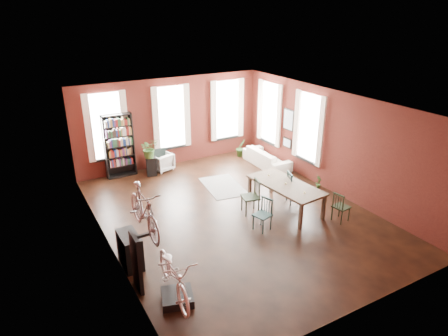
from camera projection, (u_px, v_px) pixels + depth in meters
room at (231, 136)px, 11.18m from camera, size 9.00×9.04×3.22m
dining_table at (285, 196)px, 11.55m from camera, size 1.29×2.41×0.79m
dining_chair_a at (262, 215)px, 10.44m from camera, size 0.50×0.50×0.88m
dining_chair_b at (250, 197)px, 11.28m from camera, size 0.55×0.55×1.00m
dining_chair_c at (341, 207)px, 10.89m from camera, size 0.44×0.44×0.86m
dining_chair_d at (295, 188)px, 11.87m from camera, size 0.58×0.58×0.98m
bookshelf at (119, 146)px, 13.53m from camera, size 1.00×0.32×2.20m
white_armchair at (162, 161)px, 14.29m from camera, size 0.82×0.79×0.69m
cream_sofa at (267, 155)px, 14.67m from camera, size 0.61×2.08×0.81m
striped_rug at (223, 186)px, 13.11m from camera, size 1.35×1.93×0.01m
bike_trainer at (177, 297)px, 8.02m from camera, size 0.77×0.77×0.18m
bike_wall_rack at (136, 263)px, 8.15m from camera, size 0.16×0.60×1.30m
console_table at (130, 250)px, 9.02m from camera, size 0.40×0.80×0.80m
plant_stand at (151, 166)px, 13.87m from camera, size 0.41×0.41×0.67m
plant_by_sofa at (240, 152)px, 15.68m from camera, size 0.50×0.74×0.30m
plant_small at (318, 186)px, 12.96m from camera, size 0.44×0.51×0.16m
bicycle_floor at (173, 255)px, 7.63m from camera, size 0.74×1.04×1.87m
bicycle_hung at (143, 195)px, 7.70m from camera, size 0.47×1.00×1.66m
plant_on_stand at (149, 150)px, 13.60m from camera, size 0.75×0.80×0.53m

